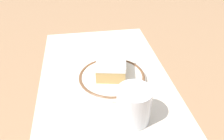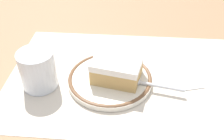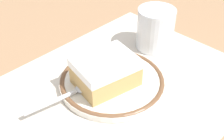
% 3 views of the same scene
% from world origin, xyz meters
% --- Properties ---
extents(ground_plane, '(2.40, 2.40, 0.00)m').
position_xyz_m(ground_plane, '(0.00, 0.00, 0.00)').
color(ground_plane, '#9E7551').
extents(placemat, '(0.52, 0.35, 0.00)m').
position_xyz_m(placemat, '(0.00, 0.00, 0.00)').
color(placemat, beige).
rests_on(placemat, ground_plane).
extents(plate, '(0.18, 0.18, 0.01)m').
position_xyz_m(plate, '(0.04, 0.02, 0.01)').
color(plate, silver).
rests_on(plate, placemat).
extents(cake_slice, '(0.11, 0.09, 0.05)m').
position_xyz_m(cake_slice, '(0.02, 0.02, 0.04)').
color(cake_slice, tan).
rests_on(cake_slice, plate).
extents(spoon, '(0.12, 0.04, 0.01)m').
position_xyz_m(spoon, '(-0.03, 0.04, 0.02)').
color(spoon, silver).
rests_on(spoon, plate).
extents(cup, '(0.07, 0.07, 0.08)m').
position_xyz_m(cup, '(0.18, 0.04, 0.04)').
color(cup, silver).
rests_on(cup, placemat).
extents(napkin, '(0.16, 0.17, 0.00)m').
position_xyz_m(napkin, '(-0.13, -0.06, 0.00)').
color(napkin, white).
rests_on(napkin, placemat).
extents(sugar_packet, '(0.06, 0.04, 0.01)m').
position_xyz_m(sugar_packet, '(-0.13, 0.02, 0.00)').
color(sugar_packet, white).
rests_on(sugar_packet, placemat).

